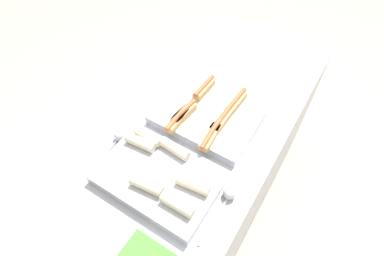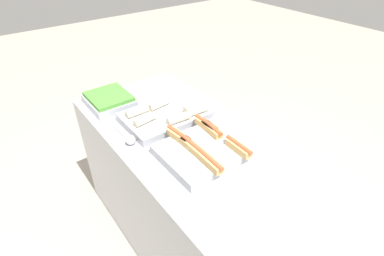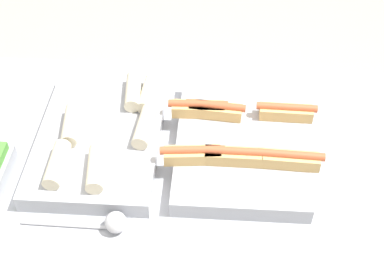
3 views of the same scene
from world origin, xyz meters
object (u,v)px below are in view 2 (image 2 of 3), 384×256
(tray_side_front, at_px, (109,100))
(serving_spoon_near, at_px, (129,139))
(tray_hotdogs, at_px, (208,147))
(tray_wraps, at_px, (166,115))
(serving_spoon_far, at_px, (210,106))

(tray_side_front, xyz_separation_m, serving_spoon_near, (0.44, -0.09, -0.01))
(tray_hotdogs, height_order, tray_side_front, tray_hotdogs)
(tray_hotdogs, xyz_separation_m, tray_wraps, (-0.39, 0.00, -0.00))
(tray_wraps, bearing_deg, tray_hotdogs, -0.00)
(tray_hotdogs, height_order, serving_spoon_far, tray_hotdogs)
(tray_side_front, bearing_deg, serving_spoon_far, 47.85)
(tray_side_front, relative_size, serving_spoon_near, 1.13)
(tray_hotdogs, bearing_deg, tray_wraps, 180.00)
(tray_hotdogs, relative_size, serving_spoon_far, 1.97)
(tray_hotdogs, bearing_deg, tray_side_front, -165.41)
(tray_side_front, xyz_separation_m, serving_spoon_far, (0.44, 0.48, -0.01))
(serving_spoon_near, relative_size, serving_spoon_far, 1.09)
(tray_hotdogs, height_order, serving_spoon_near, tray_hotdogs)
(serving_spoon_far, bearing_deg, serving_spoon_near, -89.16)
(tray_hotdogs, relative_size, serving_spoon_near, 1.81)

